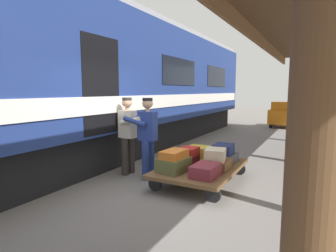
# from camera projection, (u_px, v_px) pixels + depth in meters

# --- Properties ---
(ground_plane) EXTENTS (60.00, 60.00, 0.00)m
(ground_plane) POSITION_uv_depth(u_px,v_px,m) (177.00, 191.00, 5.18)
(ground_plane) COLOR slate
(train_car) EXTENTS (3.02, 21.01, 4.00)m
(train_car) POSITION_uv_depth(u_px,v_px,m) (52.00, 81.00, 6.43)
(train_car) COLOR navy
(train_car) RESTS_ON ground_plane
(luggage_cart) EXTENTS (1.41, 2.19, 0.33)m
(luggage_cart) POSITION_uv_depth(u_px,v_px,m) (201.00, 168.00, 5.66)
(luggage_cart) COLOR brown
(luggage_cart) RESTS_ON ground_plane
(suitcase_olive_duffel) EXTENTS (0.54, 0.63, 0.26)m
(suitcase_olive_duffel) POSITION_uv_depth(u_px,v_px,m) (174.00, 165.00, 5.26)
(suitcase_olive_duffel) COLOR brown
(suitcase_olive_duffel) RESTS_ON luggage_cart
(suitcase_burgundy_valise) EXTENTS (0.43, 0.61, 0.21)m
(suitcase_burgundy_valise) POSITION_uv_depth(u_px,v_px,m) (205.00, 170.00, 4.97)
(suitcase_burgundy_valise) COLOR maroon
(suitcase_burgundy_valise) RESTS_ON luggage_cart
(suitcase_slate_roller) EXTENTS (0.46, 0.65, 0.17)m
(suitcase_slate_roller) POSITION_uv_depth(u_px,v_px,m) (225.00, 158.00, 6.02)
(suitcase_slate_roller) COLOR #4C515B
(suitcase_slate_roller) RESTS_ON luggage_cart
(suitcase_maroon_trunk) EXTENTS (0.38, 0.51, 0.19)m
(suitcase_maroon_trunk) POSITION_uv_depth(u_px,v_px,m) (187.00, 160.00, 5.79)
(suitcase_maroon_trunk) COLOR maroon
(suitcase_maroon_trunk) RESTS_ON luggage_cart
(suitcase_yellow_case) EXTENTS (0.46, 0.49, 0.27)m
(suitcase_yellow_case) POSITION_uv_depth(u_px,v_px,m) (198.00, 152.00, 6.31)
(suitcase_yellow_case) COLOR gold
(suitcase_yellow_case) RESTS_ON luggage_cart
(suitcase_brown_leather) EXTENTS (0.51, 0.54, 0.17)m
(suitcase_brown_leather) POSITION_uv_depth(u_px,v_px,m) (216.00, 164.00, 5.49)
(suitcase_brown_leather) COLOR brown
(suitcase_brown_leather) RESTS_ON luggage_cart
(suitcase_navy_fabric) EXTENTS (0.39, 0.46, 0.21)m
(suitcase_navy_fabric) POSITION_uv_depth(u_px,v_px,m) (223.00, 149.00, 5.99)
(suitcase_navy_fabric) COLOR navy
(suitcase_navy_fabric) RESTS_ON suitcase_slate_roller
(suitcase_cream_canvas) EXTENTS (0.46, 0.52, 0.22)m
(suitcase_cream_canvas) POSITION_uv_depth(u_px,v_px,m) (215.00, 154.00, 5.45)
(suitcase_cream_canvas) COLOR beige
(suitcase_cream_canvas) RESTS_ON suitcase_brown_leather
(suitcase_red_plastic) EXTENTS (0.35, 0.45, 0.17)m
(suitcase_red_plastic) POSITION_uv_depth(u_px,v_px,m) (188.00, 152.00, 5.73)
(suitcase_red_plastic) COLOR #AD231E
(suitcase_red_plastic) RESTS_ON suitcase_maroon_trunk
(suitcase_orange_carryall) EXTENTS (0.39, 0.58, 0.15)m
(suitcase_orange_carryall) POSITION_uv_depth(u_px,v_px,m) (174.00, 154.00, 5.23)
(suitcase_orange_carryall) COLOR #CC6B23
(suitcase_orange_carryall) RESTS_ON suitcase_olive_duffel
(porter_in_overalls) EXTENTS (0.67, 0.43, 1.70)m
(porter_in_overalls) POSITION_uv_depth(u_px,v_px,m) (147.00, 135.00, 5.84)
(porter_in_overalls) COLOR navy
(porter_in_overalls) RESTS_ON ground_plane
(porter_by_door) EXTENTS (0.69, 0.47, 1.70)m
(porter_by_door) POSITION_uv_depth(u_px,v_px,m) (128.00, 133.00, 6.14)
(porter_by_door) COLOR #332D28
(porter_by_door) RESTS_ON ground_plane
(baggage_tug) EXTENTS (1.18, 1.75, 1.30)m
(baggage_tug) POSITION_uv_depth(u_px,v_px,m) (282.00, 115.00, 14.15)
(baggage_tug) COLOR orange
(baggage_tug) RESTS_ON ground_plane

